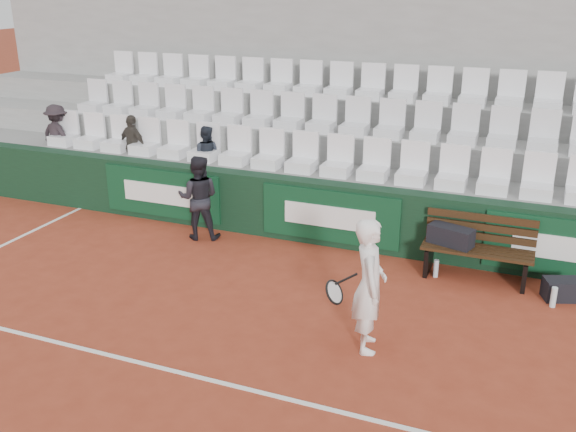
# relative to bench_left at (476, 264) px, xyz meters

# --- Properties ---
(ground) EXTENTS (80.00, 80.00, 0.00)m
(ground) POSITION_rel_bench_left_xyz_m (-2.05, -3.53, -0.23)
(ground) COLOR #993922
(ground) RESTS_ON ground
(court_baseline) EXTENTS (18.00, 0.06, 0.01)m
(court_baseline) POSITION_rel_bench_left_xyz_m (-2.05, -3.53, -0.22)
(court_baseline) COLOR white
(court_baseline) RESTS_ON ground
(back_barrier) EXTENTS (18.00, 0.34, 1.00)m
(back_barrier) POSITION_rel_bench_left_xyz_m (-1.98, 0.46, 0.28)
(back_barrier) COLOR #10311C
(back_barrier) RESTS_ON ground
(grandstand_tier_front) EXTENTS (18.00, 0.95, 1.00)m
(grandstand_tier_front) POSITION_rel_bench_left_xyz_m (-2.05, 1.10, 0.28)
(grandstand_tier_front) COLOR gray
(grandstand_tier_front) RESTS_ON ground
(grandstand_tier_mid) EXTENTS (18.00, 0.95, 1.45)m
(grandstand_tier_mid) POSITION_rel_bench_left_xyz_m (-2.05, 2.05, 0.50)
(grandstand_tier_mid) COLOR #989895
(grandstand_tier_mid) RESTS_ON ground
(grandstand_tier_back) EXTENTS (18.00, 0.95, 1.90)m
(grandstand_tier_back) POSITION_rel_bench_left_xyz_m (-2.05, 3.00, 0.72)
(grandstand_tier_back) COLOR gray
(grandstand_tier_back) RESTS_ON ground
(grandstand_rear_wall) EXTENTS (18.00, 0.30, 4.40)m
(grandstand_rear_wall) POSITION_rel_bench_left_xyz_m (-2.05, 3.62, 1.98)
(grandstand_rear_wall) COLOR gray
(grandstand_rear_wall) RESTS_ON ground
(seat_row_front) EXTENTS (11.90, 0.44, 0.63)m
(seat_row_front) POSITION_rel_bench_left_xyz_m (-2.05, 0.92, 1.09)
(seat_row_front) COLOR white
(seat_row_front) RESTS_ON grandstand_tier_front
(seat_row_mid) EXTENTS (11.90, 0.44, 0.63)m
(seat_row_mid) POSITION_rel_bench_left_xyz_m (-2.05, 1.87, 1.54)
(seat_row_mid) COLOR silver
(seat_row_mid) RESTS_ON grandstand_tier_mid
(seat_row_back) EXTENTS (11.90, 0.44, 0.63)m
(seat_row_back) POSITION_rel_bench_left_xyz_m (-2.05, 2.82, 1.99)
(seat_row_back) COLOR white
(seat_row_back) RESTS_ON grandstand_tier_back
(bench_left) EXTENTS (1.50, 0.56, 0.45)m
(bench_left) POSITION_rel_bench_left_xyz_m (0.00, 0.00, 0.00)
(bench_left) COLOR #341F0F
(bench_left) RESTS_ON ground
(sports_bag_left) EXTENTS (0.67, 0.44, 0.26)m
(sports_bag_left) POSITION_rel_bench_left_xyz_m (-0.38, 0.03, 0.36)
(sports_bag_left) COLOR black
(sports_bag_left) RESTS_ON bench_left
(sports_bag_ground) EXTENTS (0.53, 0.42, 0.28)m
(sports_bag_ground) POSITION_rel_bench_left_xyz_m (1.12, -0.21, -0.09)
(sports_bag_ground) COLOR black
(sports_bag_ground) RESTS_ON ground
(water_bottle_near) EXTENTS (0.07, 0.07, 0.26)m
(water_bottle_near) POSITION_rel_bench_left_xyz_m (-0.52, -0.14, -0.10)
(water_bottle_near) COLOR silver
(water_bottle_near) RESTS_ON ground
(water_bottle_far) EXTENTS (0.08, 0.08, 0.27)m
(water_bottle_far) POSITION_rel_bench_left_xyz_m (1.03, -0.47, -0.09)
(water_bottle_far) COLOR silver
(water_bottle_far) RESTS_ON ground
(tennis_player) EXTENTS (0.76, 0.66, 1.56)m
(tennis_player) POSITION_rel_bench_left_xyz_m (-0.94, -2.29, 0.55)
(tennis_player) COLOR white
(tennis_player) RESTS_ON ground
(ball_kid) EXTENTS (0.80, 0.70, 1.37)m
(ball_kid) POSITION_rel_bench_left_xyz_m (-4.31, -0.08, 0.46)
(ball_kid) COLOR black
(ball_kid) RESTS_ON ground
(spectator_a) EXTENTS (0.83, 0.56, 1.19)m
(spectator_a) POSITION_rel_bench_left_xyz_m (-7.92, 0.97, 1.37)
(spectator_a) COLOR black
(spectator_a) RESTS_ON grandstand_tier_front
(spectator_b) EXTENTS (0.70, 0.43, 1.12)m
(spectator_b) POSITION_rel_bench_left_xyz_m (-6.23, 0.97, 1.33)
(spectator_b) COLOR #342F29
(spectator_b) RESTS_ON grandstand_tier_front
(spectator_c) EXTENTS (0.57, 0.48, 1.04)m
(spectator_c) POSITION_rel_bench_left_xyz_m (-4.73, 0.97, 1.30)
(spectator_c) COLOR #1D222B
(spectator_c) RESTS_ON grandstand_tier_front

